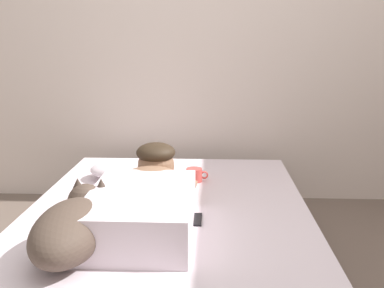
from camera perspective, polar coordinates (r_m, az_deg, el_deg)
name	(u,v)px	position (r m, az deg, el deg)	size (l,w,h in m)	color
back_wall	(217,21)	(3.24, 3.19, 15.08)	(4.02, 0.12, 2.50)	silver
bed	(168,243)	(2.25, -2.96, -12.23)	(1.37, 1.94, 0.34)	#4C4742
pillow	(135,170)	(2.64, -7.08, -3.22)	(0.52, 0.32, 0.11)	silver
person_lying	(146,197)	(2.02, -5.77, -6.65)	(0.43, 0.92, 0.27)	silver
dog	(72,227)	(1.77, -14.71, -9.97)	(0.26, 0.57, 0.21)	#4C3D33
coffee_cup	(194,175)	(2.58, 0.31, -3.88)	(0.12, 0.09, 0.07)	#D84C47
cell_phone	(194,219)	(2.05, 0.26, -9.39)	(0.07, 0.14, 0.01)	black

